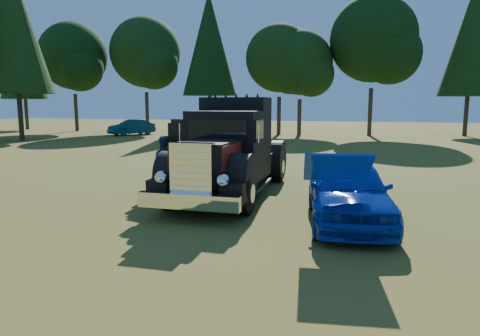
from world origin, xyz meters
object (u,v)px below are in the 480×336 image
object	(u,v)px
spectator_near	(181,170)
spectator_far	(166,164)
hotrod_coupe	(348,191)
diamond_t_truck	(228,154)
distant_teal_car	(132,127)

from	to	relation	value
spectator_near	spectator_far	distance (m)	0.69
hotrod_coupe	spectator_far	world-z (taller)	hotrod_coupe
diamond_t_truck	hotrod_coupe	xyz separation A→B (m)	(3.59, -2.15, -0.51)
diamond_t_truck	spectator_far	world-z (taller)	diamond_t_truck
hotrod_coupe	spectator_near	distance (m)	5.30
spectator_near	distant_teal_car	size ratio (longest dim) A/B	0.39
diamond_t_truck	spectator_near	bearing A→B (deg)	-164.49
spectator_far	distant_teal_car	world-z (taller)	spectator_far
spectator_near	spectator_far	bearing A→B (deg)	84.65
diamond_t_truck	distant_teal_car	bearing A→B (deg)	125.09
spectator_near	distant_teal_car	bearing A→B (deg)	52.37
spectator_far	hotrod_coupe	bearing A→B (deg)	-51.90
spectator_near	spectator_far	xyz separation A→B (m)	(-0.62, 0.30, 0.10)
hotrod_coupe	distant_teal_car	bearing A→B (deg)	128.23
diamond_t_truck	hotrod_coupe	bearing A→B (deg)	-30.88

